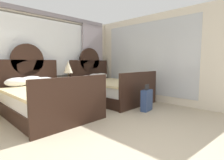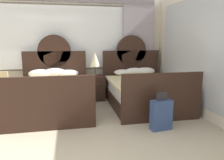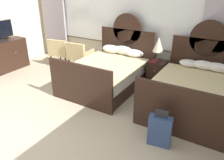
# 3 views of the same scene
# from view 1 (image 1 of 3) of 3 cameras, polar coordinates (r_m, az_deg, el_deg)

# --- Properties ---
(wall_back_window) EXTENTS (6.52, 0.22, 2.70)m
(wall_back_window) POSITION_cam_1_polar(r_m,az_deg,el_deg) (5.31, -29.15, 7.34)
(wall_back_window) COLOR beige
(wall_back_window) RESTS_ON ground_plane
(wall_right_mirror) EXTENTS (0.08, 4.58, 2.70)m
(wall_right_mirror) POSITION_cam_1_polar(r_m,az_deg,el_deg) (5.60, 14.06, 6.97)
(wall_right_mirror) COLOR beige
(wall_right_mirror) RESTS_ON ground_plane
(bed_near_window) EXTENTS (1.63, 2.21, 1.72)m
(bed_near_window) POSITION_cam_1_polar(r_m,az_deg,el_deg) (4.33, -20.92, -5.91)
(bed_near_window) COLOR black
(bed_near_window) RESTS_ON ground_plane
(bed_near_mirror) EXTENTS (1.63, 2.21, 1.72)m
(bed_near_mirror) POSITION_cam_1_polar(r_m,az_deg,el_deg) (5.53, -0.67, -3.06)
(bed_near_mirror) COLOR black
(bed_near_mirror) RESTS_ON ground_plane
(nightstand_between_beds) EXTENTS (0.44, 0.47, 0.65)m
(nightstand_between_beds) POSITION_cam_1_polar(r_m,az_deg,el_deg) (5.45, -13.97, -3.82)
(nightstand_between_beds) COLOR black
(nightstand_between_beds) RESTS_ON ground_plane
(table_lamp_on_nightstand) EXTENTS (0.27, 0.27, 0.62)m
(table_lamp_on_nightstand) POSITION_cam_1_polar(r_m,az_deg,el_deg) (5.35, -14.26, 4.11)
(table_lamp_on_nightstand) COLOR brown
(table_lamp_on_nightstand) RESTS_ON nightstand_between_beds
(book_on_nightstand) EXTENTS (0.18, 0.26, 0.03)m
(book_on_nightstand) POSITION_cam_1_polar(r_m,az_deg,el_deg) (5.29, -14.15, -0.38)
(book_on_nightstand) COLOR maroon
(book_on_nightstand) RESTS_ON nightstand_between_beds
(suitcase_on_floor) EXTENTS (0.39, 0.21, 0.67)m
(suitcase_on_floor) POSITION_cam_1_polar(r_m,az_deg,el_deg) (4.49, 11.36, -6.50)
(suitcase_on_floor) COLOR navy
(suitcase_on_floor) RESTS_ON ground_plane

